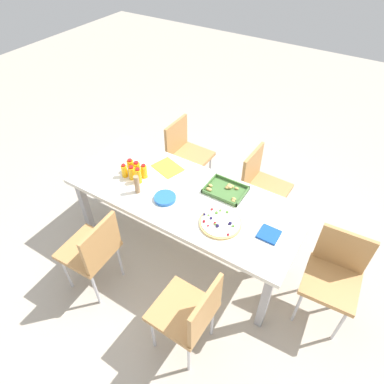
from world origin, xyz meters
TOP-DOWN VIEW (x-y plane):
  - ground_plane at (0.00, 0.00)m, footprint 12.00×12.00m
  - party_table at (0.00, 0.00)m, footprint 2.02×0.82m
  - chair_near_right at (0.55, -0.77)m, footprint 0.41×0.41m
  - chair_far_right at (0.42, 0.73)m, footprint 0.41×0.41m
  - chair_end at (1.30, 0.08)m, footprint 0.42×0.42m
  - chair_near_left at (-0.40, -0.73)m, footprint 0.42×0.42m
  - chair_far_left at (-0.50, 0.78)m, footprint 0.41×0.41m
  - juice_bottle_0 at (-0.57, -0.08)m, footprint 0.05×0.05m
  - juice_bottle_1 at (-0.49, -0.07)m, footprint 0.06×0.06m
  - juice_bottle_2 at (-0.42, -0.08)m, footprint 0.05×0.05m
  - juice_bottle_3 at (-0.57, -0.00)m, footprint 0.06×0.06m
  - juice_bottle_4 at (-0.50, -0.00)m, footprint 0.06×0.06m
  - juice_bottle_5 at (-0.42, -0.00)m, footprint 0.05×0.05m
  - fruit_pizza at (0.42, -0.13)m, footprint 0.33×0.33m
  - snack_tray at (0.28, 0.22)m, footprint 0.33×0.26m
  - plate_stack at (-0.10, -0.14)m, footprint 0.18×0.18m
  - napkin_stack at (0.78, -0.04)m, footprint 0.15×0.15m
  - cardboard_tube at (-0.34, -0.19)m, footprint 0.04×0.04m
  - paper_folder at (-0.32, 0.21)m, footprint 0.31×0.27m

SIDE VIEW (x-z plane):
  - ground_plane at x=0.00m, z-range 0.00..0.00m
  - chair_near_right at x=0.55m, z-range 0.09..0.92m
  - chair_far_right at x=0.42m, z-range 0.09..0.92m
  - chair_end at x=1.30m, z-range 0.09..0.92m
  - chair_near_left at x=-0.40m, z-range 0.09..0.92m
  - chair_far_left at x=-0.50m, z-range 0.09..0.92m
  - party_table at x=0.00m, z-range 0.30..1.02m
  - paper_folder at x=-0.32m, z-range 0.73..0.73m
  - napkin_stack at x=0.78m, z-range 0.73..0.74m
  - snack_tray at x=0.28m, z-range 0.72..0.76m
  - fruit_pizza at x=0.42m, z-range 0.72..0.76m
  - plate_stack at x=-0.10m, z-range 0.73..0.76m
  - juice_bottle_3 at x=-0.57m, z-range 0.72..0.85m
  - juice_bottle_0 at x=-0.57m, z-range 0.72..0.85m
  - juice_bottle_4 at x=-0.50m, z-range 0.72..0.86m
  - juice_bottle_1 at x=-0.49m, z-range 0.72..0.86m
  - juice_bottle_5 at x=-0.42m, z-range 0.72..0.86m
  - juice_bottle_2 at x=-0.42m, z-range 0.72..0.87m
  - cardboard_tube at x=-0.34m, z-range 0.73..0.90m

